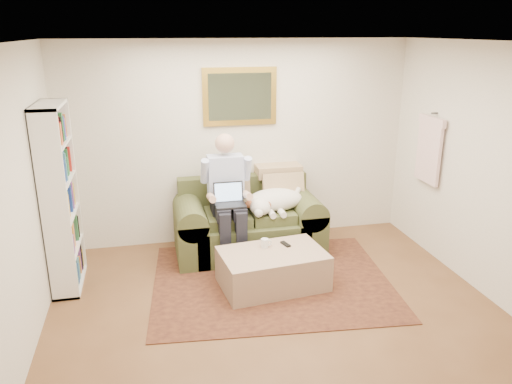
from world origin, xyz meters
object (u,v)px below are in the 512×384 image
object	(u,v)px
seated_man	(228,200)
sleeping_dog	(275,200)
laptop	(229,199)
ottoman	(272,269)
bookshelf	(60,198)
sofa	(248,228)
coffee_mug	(265,243)

from	to	relation	value
seated_man	sleeping_dog	bearing A→B (deg)	7.13
laptop	ottoman	xyz separation A→B (m)	(0.35, -0.72, -0.60)
bookshelf	sleeping_dog	bearing A→B (deg)	7.36
sofa	seated_man	world-z (taller)	seated_man
sofa	seated_man	bearing A→B (deg)	-148.55
laptop	sleeping_dog	xyz separation A→B (m)	(0.60, 0.15, -0.11)
laptop	ottoman	bearing A→B (deg)	-64.49
coffee_mug	ottoman	bearing A→B (deg)	-68.49
laptop	coffee_mug	size ratio (longest dim) A/B	3.53
sofa	laptop	xyz separation A→B (m)	(-0.27, -0.24, 0.49)
ottoman	bookshelf	size ratio (longest dim) A/B	0.56
seated_man	coffee_mug	distance (m)	0.78
sleeping_dog	ottoman	distance (m)	1.03
laptop	sleeping_dog	size ratio (longest dim) A/B	0.47
laptop	sleeping_dog	world-z (taller)	laptop
laptop	seated_man	bearing A→B (deg)	90.00
sleeping_dog	ottoman	world-z (taller)	sleeping_dog
sofa	sleeping_dog	xyz separation A→B (m)	(0.33, -0.09, 0.38)
seated_man	bookshelf	world-z (taller)	bookshelf
ottoman	coffee_mug	world-z (taller)	coffee_mug
sleeping_dog	bookshelf	world-z (taller)	bookshelf
sofa	coffee_mug	world-z (taller)	sofa
coffee_mug	bookshelf	size ratio (longest dim) A/B	0.05
sleeping_dog	ottoman	bearing A→B (deg)	-106.20
seated_man	laptop	world-z (taller)	seated_man
sofa	bookshelf	world-z (taller)	bookshelf
seated_man	sleeping_dog	xyz separation A→B (m)	(0.60, 0.07, -0.07)
sofa	sleeping_dog	world-z (taller)	sofa
sofa	sleeping_dog	bearing A→B (deg)	-15.74
ottoman	bookshelf	bearing A→B (deg)	165.80
sofa	ottoman	bearing A→B (deg)	-85.65
sofa	ottoman	world-z (taller)	sofa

